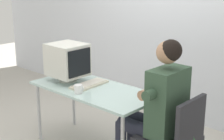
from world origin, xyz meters
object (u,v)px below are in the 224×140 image
(keyboard, at_px, (89,84))
(crt_monitor, at_px, (68,60))
(desk, at_px, (94,93))
(desk_mug, at_px, (79,89))
(office_chair, at_px, (174,136))
(person_seated, at_px, (157,106))

(keyboard, bearing_deg, crt_monitor, -172.98)
(desk, xyz_separation_m, desk_mug, (0.00, -0.21, 0.10))
(desk, bearing_deg, desk_mug, -89.78)
(desk_mug, bearing_deg, office_chair, 12.77)
(keyboard, relative_size, desk_mug, 4.85)
(keyboard, xyz_separation_m, person_seated, (0.89, -0.01, -0.00))
(desk_mug, bearing_deg, desk, 90.22)
(desk, height_order, office_chair, office_chair)
(desk, bearing_deg, office_chair, 0.96)
(person_seated, bearing_deg, crt_monitor, -178.71)
(keyboard, bearing_deg, office_chair, -0.55)
(crt_monitor, bearing_deg, office_chair, 1.11)
(crt_monitor, height_order, keyboard, crt_monitor)
(crt_monitor, distance_m, desk_mug, 0.48)
(person_seated, xyz_separation_m, desk_mug, (-0.80, -0.23, 0.03))
(person_seated, distance_m, desk_mug, 0.83)
(desk, distance_m, keyboard, 0.12)
(desk, relative_size, keyboard, 3.07)
(crt_monitor, relative_size, office_chair, 0.49)
(person_seated, relative_size, desk_mug, 14.43)
(keyboard, distance_m, desk_mug, 0.26)
(desk, relative_size, person_seated, 1.03)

